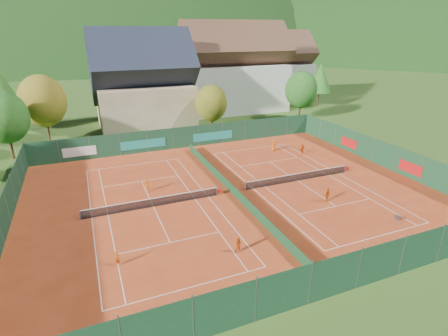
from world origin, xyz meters
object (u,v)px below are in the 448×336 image
player_left_mid (239,245)px  hotel_block_a (234,73)px  chalet (144,87)px  player_left_near (117,259)px  player_right_far_a (273,146)px  hotel_block_b (275,70)px  player_right_near (327,195)px  player_right_far_b (302,149)px  player_left_far (147,186)px  ball_hopper (397,217)px

player_left_mid → hotel_block_a: bearing=89.5°
chalet → player_left_near: bearing=-103.6°
player_left_near → chalet: bearing=53.2°
player_right_far_a → player_left_mid: bearing=40.9°
chalet → hotel_block_b: size_ratio=0.94×
chalet → player_left_near: 39.37m
chalet → player_right_near: bearing=-73.0°
player_right_far_b → chalet: bearing=-75.5°
player_left_near → player_left_far: bearing=46.3°
player_left_mid → player_right_far_a: player_right_far_a is taller
player_right_near → hotel_block_a: bearing=52.8°
player_left_near → player_right_near: (19.92, 2.56, 0.14)m
player_left_far → player_right_near: player_right_near is taller
chalet → ball_hopper: chalet is taller
hotel_block_a → hotel_block_b: 16.14m
chalet → player_right_far_b: bearing=-54.2°
ball_hopper → player_left_mid: 14.45m
player_left_far → player_right_near: 17.99m
ball_hopper → player_left_near: player_left_near is taller
player_right_far_a → player_left_near: bearing=24.7°
ball_hopper → player_left_near: 23.12m
hotel_block_a → hotel_block_b: hotel_block_a is taller
hotel_block_a → player_left_far: bearing=-126.4°
player_left_near → player_right_near: 20.08m
chalet → player_right_near: size_ratio=10.95×
player_left_mid → hotel_block_b: bearing=80.7°
player_left_near → player_left_mid: bearing=-35.4°
player_left_far → player_right_far_b: 21.55m
chalet → player_left_near: (-9.12, -37.82, -6.03)m
hotel_block_b → player_right_near: (-22.20, -49.26, -5.88)m
hotel_block_a → hotel_block_b: bearing=29.7°
hotel_block_b → ball_hopper: (-19.19, -54.85, -6.06)m
player_left_mid → player_right_far_a: 24.09m
hotel_block_b → player_right_near: size_ratio=11.68×
hotel_block_a → player_left_near: hotel_block_a is taller
hotel_block_a → player_left_near: size_ratio=18.09×
player_right_far_b → player_right_near: bearing=44.7°
hotel_block_a → player_right_near: hotel_block_a is taller
player_right_near → player_left_mid: bearing=175.1°
player_left_near → hotel_block_a: bearing=34.0°
player_left_mid → player_left_far: size_ratio=1.03×
hotel_block_a → player_left_far: (-23.85, -32.39, -6.74)m
player_left_mid → player_right_far_b: 23.98m
hotel_block_b → player_left_mid: 63.58m
hotel_block_b → ball_hopper: hotel_block_b is taller
player_left_far → player_right_far_a: player_right_far_a is taller
chalet → player_left_mid: (-0.59, -39.66, -5.96)m
chalet → player_left_mid: chalet is taller
chalet → ball_hopper: (13.81, -40.85, -6.07)m
player_right_far_a → player_right_far_b: bearing=124.7°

